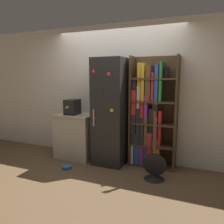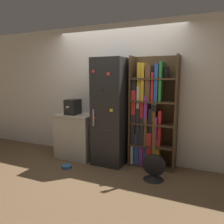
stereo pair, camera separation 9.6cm
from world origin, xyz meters
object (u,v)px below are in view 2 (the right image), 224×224
object	(u,v)px
bookshelf	(149,118)
pet_bowl	(67,166)
espresso_machine	(73,107)
refrigerator	(111,112)
guitar	(154,169)

from	to	relation	value
bookshelf	pet_bowl	world-z (taller)	bookshelf
bookshelf	espresso_machine	world-z (taller)	bookshelf
refrigerator	pet_bowl	distance (m)	1.26
guitar	pet_bowl	world-z (taller)	guitar
refrigerator	bookshelf	world-z (taller)	bookshelf
pet_bowl	espresso_machine	bearing A→B (deg)	109.89
refrigerator	pet_bowl	xyz separation A→B (m)	(-0.61, -0.58, -0.94)
refrigerator	espresso_machine	bearing A→B (deg)	-176.42
bookshelf	guitar	bearing A→B (deg)	-66.81
espresso_machine	refrigerator	bearing A→B (deg)	3.58
espresso_machine	pet_bowl	xyz separation A→B (m)	(0.19, -0.53, -1.00)
espresso_machine	bookshelf	bearing A→B (deg)	7.69
guitar	pet_bowl	size ratio (longest dim) A/B	6.70
bookshelf	guitar	distance (m)	0.93
espresso_machine	guitar	world-z (taller)	guitar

